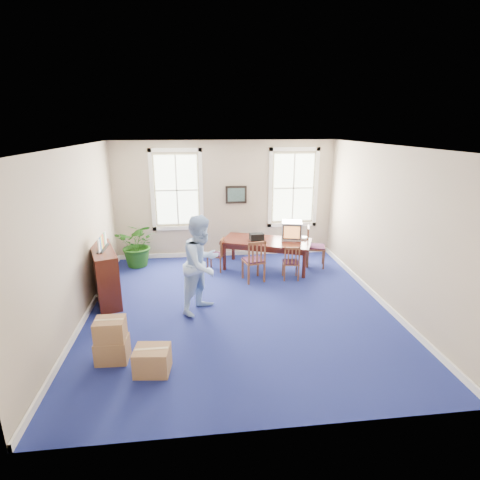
{
  "coord_description": "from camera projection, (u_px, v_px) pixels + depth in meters",
  "views": [
    {
      "loc": [
        -0.78,
        -6.87,
        3.55
      ],
      "look_at": [
        0.1,
        0.6,
        1.25
      ],
      "focal_mm": 28.0,
      "sensor_mm": 36.0,
      "label": 1
    }
  ],
  "objects": [
    {
      "name": "floor",
      "position": [
        239.0,
        307.0,
        7.66
      ],
      "size": [
        6.5,
        6.5,
        0.0
      ],
      "primitive_type": "plane",
      "color": "navy",
      "rests_on": "ground"
    },
    {
      "name": "ceiling",
      "position": [
        238.0,
        146.0,
        6.72
      ],
      "size": [
        6.5,
        6.5,
        0.0
      ],
      "primitive_type": "plane",
      "rotation": [
        3.14,
        0.0,
        0.0
      ],
      "color": "white",
      "rests_on": "ground"
    },
    {
      "name": "wall_back",
      "position": [
        225.0,
        200.0,
        10.27
      ],
      "size": [
        6.5,
        0.0,
        6.5
      ],
      "primitive_type": "plane",
      "rotation": [
        1.57,
        0.0,
        0.0
      ],
      "color": "tan",
      "rests_on": "ground"
    },
    {
      "name": "wall_front",
      "position": [
        272.0,
        312.0,
        4.1
      ],
      "size": [
        6.5,
        0.0,
        6.5
      ],
      "primitive_type": "plane",
      "rotation": [
        -1.57,
        0.0,
        0.0
      ],
      "color": "tan",
      "rests_on": "ground"
    },
    {
      "name": "wall_left",
      "position": [
        76.0,
        237.0,
        6.85
      ],
      "size": [
        0.0,
        6.5,
        6.5
      ],
      "primitive_type": "plane",
      "rotation": [
        1.57,
        0.0,
        1.57
      ],
      "color": "tan",
      "rests_on": "ground"
    },
    {
      "name": "wall_right",
      "position": [
        386.0,
        227.0,
        7.52
      ],
      "size": [
        0.0,
        6.5,
        6.5
      ],
      "primitive_type": "plane",
      "rotation": [
        1.57,
        0.0,
        -1.57
      ],
      "color": "tan",
      "rests_on": "ground"
    },
    {
      "name": "baseboard_back",
      "position": [
        226.0,
        253.0,
        10.7
      ],
      "size": [
        6.0,
        0.04,
        0.12
      ],
      "primitive_type": "cube",
      "color": "white",
      "rests_on": "ground"
    },
    {
      "name": "baseboard_left",
      "position": [
        88.0,
        312.0,
        7.31
      ],
      "size": [
        0.04,
        6.5,
        0.12
      ],
      "primitive_type": "cube",
      "color": "white",
      "rests_on": "ground"
    },
    {
      "name": "baseboard_right",
      "position": [
        377.0,
        297.0,
        7.97
      ],
      "size": [
        0.04,
        6.5,
        0.12
      ],
      "primitive_type": "cube",
      "color": "white",
      "rests_on": "ground"
    },
    {
      "name": "window_left",
      "position": [
        177.0,
        190.0,
        10.02
      ],
      "size": [
        1.4,
        0.12,
        2.2
      ],
      "primitive_type": null,
      "color": "white",
      "rests_on": "ground"
    },
    {
      "name": "window_right",
      "position": [
        293.0,
        188.0,
        10.38
      ],
      "size": [
        1.4,
        0.12,
        2.2
      ],
      "primitive_type": null,
      "color": "white",
      "rests_on": "ground"
    },
    {
      "name": "wall_picture",
      "position": [
        236.0,
        195.0,
        10.22
      ],
      "size": [
        0.58,
        0.06,
        0.48
      ],
      "primitive_type": null,
      "color": "black",
      "rests_on": "ground"
    },
    {
      "name": "conference_table",
      "position": [
        266.0,
        254.0,
        9.65
      ],
      "size": [
        2.44,
        1.77,
        0.76
      ],
      "primitive_type": null,
      "rotation": [
        0.0,
        0.0,
        -0.38
      ],
      "color": "#461910",
      "rests_on": "ground"
    },
    {
      "name": "crt_tv",
      "position": [
        292.0,
        230.0,
        9.59
      ],
      "size": [
        0.62,
        0.65,
        0.46
      ],
      "primitive_type": null,
      "rotation": [
        0.0,
        0.0,
        -0.24
      ],
      "color": "#B7B7BC",
      "rests_on": "conference_table"
    },
    {
      "name": "game_console",
      "position": [
        303.0,
        238.0,
        9.64
      ],
      "size": [
        0.24,
        0.26,
        0.05
      ],
      "primitive_type": "cube",
      "rotation": [
        0.0,
        0.0,
        -0.4
      ],
      "color": "white",
      "rests_on": "conference_table"
    },
    {
      "name": "equipment_bag",
      "position": [
        257.0,
        237.0,
        9.53
      ],
      "size": [
        0.37,
        0.26,
        0.17
      ],
      "primitive_type": "cube",
      "rotation": [
        0.0,
        0.0,
        0.11
      ],
      "color": "black",
      "rests_on": "conference_table"
    },
    {
      "name": "chair_near_left",
      "position": [
        253.0,
        260.0,
        8.84
      ],
      "size": [
        0.55,
        0.55,
        1.02
      ],
      "primitive_type": null,
      "rotation": [
        0.0,
        0.0,
        3.37
      ],
      "color": "brown",
      "rests_on": "ground"
    },
    {
      "name": "chair_near_right",
      "position": [
        291.0,
        262.0,
        8.97
      ],
      "size": [
        0.42,
        0.42,
        0.85
      ],
      "primitive_type": null,
      "rotation": [
        0.0,
        0.0,
        3.03
      ],
      "color": "brown",
      "rests_on": "ground"
    },
    {
      "name": "chair_end_left",
      "position": [
        216.0,
        254.0,
        9.49
      ],
      "size": [
        0.48,
        0.48,
        0.85
      ],
      "primitive_type": null,
      "rotation": [
        0.0,
        0.0,
        -1.87
      ],
      "color": "brown",
      "rests_on": "ground"
    },
    {
      "name": "chair_end_right",
      "position": [
        316.0,
        247.0,
        9.75
      ],
      "size": [
        0.59,
        0.59,
        1.06
      ],
      "primitive_type": null,
      "rotation": [
        0.0,
        0.0,
        1.29
      ],
      "color": "brown",
      "rests_on": "ground"
    },
    {
      "name": "man",
      "position": [
        202.0,
        264.0,
        7.27
      ],
      "size": [
        1.17,
        1.21,
        1.95
      ],
      "primitive_type": "imported",
      "rotation": [
        0.0,
        0.0,
        0.9
      ],
      "color": "#A1C3F5",
      "rests_on": "ground"
    },
    {
      "name": "credenza",
      "position": [
        105.0,
        274.0,
        7.85
      ],
      "size": [
        0.88,
        1.54,
        1.16
      ],
      "primitive_type": "cube",
      "rotation": [
        0.0,
        0.0,
        0.33
      ],
      "color": "#461910",
      "rests_on": "ground"
    },
    {
      "name": "brochure_rack",
      "position": [
        102.0,
        240.0,
        7.64
      ],
      "size": [
        0.13,
        0.7,
        0.31
      ],
      "primitive_type": null,
      "rotation": [
        0.0,
        0.0,
        0.01
      ],
      "color": "#99999E",
      "rests_on": "credenza"
    },
    {
      "name": "potted_plant",
      "position": [
        138.0,
        244.0,
        9.75
      ],
      "size": [
        1.22,
        1.11,
        1.19
      ],
      "primitive_type": "imported",
      "rotation": [
        0.0,
        0.0,
        -0.18
      ],
      "color": "#18460F",
      "rests_on": "ground"
    },
    {
      "name": "cardboard_boxes",
      "position": [
        125.0,
        335.0,
        5.93
      ],
      "size": [
        1.33,
        1.33,
        0.75
      ],
      "primitive_type": null,
      "rotation": [
        0.0,
        0.0,
        -0.01
      ],
      "color": "#9D7148",
      "rests_on": "ground"
    }
  ]
}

